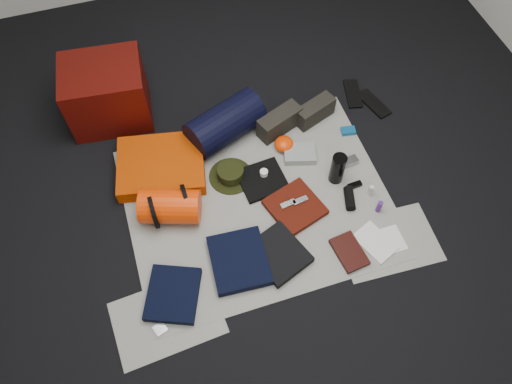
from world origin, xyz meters
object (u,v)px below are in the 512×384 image
object	(u,v)px
compact_camera	(350,161)
stuff_sack	(170,207)
sleeping_pad	(161,166)
water_bottle	(338,169)
paperback_book	(349,252)
navy_duffel	(225,123)
red_cabinet	(107,93)

from	to	relation	value
compact_camera	stuff_sack	bearing A→B (deg)	175.38
sleeping_pad	water_bottle	size ratio (longest dim) A/B	2.39
stuff_sack	paperback_book	size ratio (longest dim) A/B	1.54
stuff_sack	compact_camera	distance (m)	1.19
sleeping_pad	paperback_book	xyz separation A→B (m)	(0.92, -0.91, -0.03)
sleeping_pad	navy_duffel	world-z (taller)	navy_duffel
stuff_sack	paperback_book	world-z (taller)	stuff_sack
compact_camera	paperback_book	bearing A→B (deg)	-119.61
water_bottle	compact_camera	xyz separation A→B (m)	(0.14, 0.08, -0.09)
stuff_sack	paperback_book	distance (m)	1.09
navy_duffel	compact_camera	world-z (taller)	navy_duffel
navy_duffel	paperback_book	xyz separation A→B (m)	(0.45, -1.05, -0.12)
compact_camera	paperback_book	distance (m)	0.65
stuff_sack	compact_camera	xyz separation A→B (m)	(1.19, 0.02, -0.08)
stuff_sack	navy_duffel	world-z (taller)	navy_duffel
navy_duffel	stuff_sack	bearing A→B (deg)	-156.18
navy_duffel	compact_camera	xyz separation A→B (m)	(0.71, -0.46, -0.11)
paperback_book	navy_duffel	bearing A→B (deg)	106.08
sleeping_pad	water_bottle	bearing A→B (deg)	-21.23
paperback_book	red_cabinet	bearing A→B (deg)	120.68
navy_duffel	paperback_book	distance (m)	1.15
paperback_book	compact_camera	bearing A→B (deg)	59.32
compact_camera	paperback_book	world-z (taller)	compact_camera
red_cabinet	navy_duffel	distance (m)	0.81
water_bottle	stuff_sack	bearing A→B (deg)	176.80
red_cabinet	navy_duffel	world-z (taller)	red_cabinet
navy_duffel	water_bottle	world-z (taller)	navy_duffel
sleeping_pad	compact_camera	xyz separation A→B (m)	(1.18, -0.32, -0.03)
sleeping_pad	stuff_sack	distance (m)	0.35
sleeping_pad	navy_duffel	distance (m)	0.50
sleeping_pad	paperback_book	distance (m)	1.29
red_cabinet	water_bottle	size ratio (longest dim) A/B	2.26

